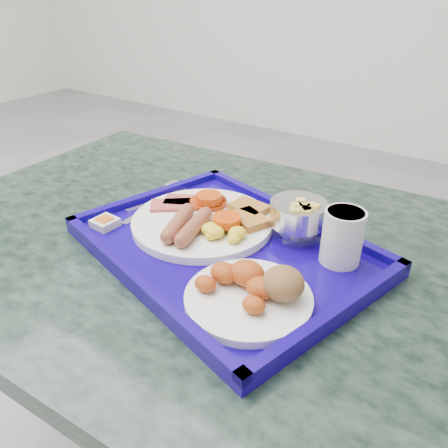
% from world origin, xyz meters
% --- Properties ---
extents(table, '(1.22, 0.85, 0.74)m').
position_xyz_m(table, '(1.14, 0.28, 0.55)').
color(table, slate).
rests_on(table, floor).
extents(tray, '(0.56, 0.47, 0.03)m').
position_xyz_m(tray, '(1.18, 0.26, 0.75)').
color(tray, '#12027B').
rests_on(tray, table).
extents(main_plate, '(0.26, 0.26, 0.04)m').
position_xyz_m(main_plate, '(1.11, 0.29, 0.77)').
color(main_plate, white).
rests_on(main_plate, tray).
extents(bread_plate, '(0.18, 0.18, 0.06)m').
position_xyz_m(bread_plate, '(1.29, 0.16, 0.77)').
color(bread_plate, white).
rests_on(bread_plate, tray).
extents(fruit_bowl, '(0.10, 0.10, 0.07)m').
position_xyz_m(fruit_bowl, '(1.26, 0.36, 0.80)').
color(fruit_bowl, silver).
rests_on(fruit_bowl, tray).
extents(juice_cup, '(0.06, 0.06, 0.09)m').
position_xyz_m(juice_cup, '(1.36, 0.33, 0.80)').
color(juice_cup, silver).
rests_on(juice_cup, tray).
extents(spoon, '(0.07, 0.17, 0.01)m').
position_xyz_m(spoon, '(0.96, 0.37, 0.76)').
color(spoon, silver).
rests_on(spoon, tray).
extents(knife, '(0.02, 0.19, 0.00)m').
position_xyz_m(knife, '(0.98, 0.30, 0.75)').
color(knife, silver).
rests_on(knife, tray).
extents(jam_packet, '(0.04, 0.04, 0.02)m').
position_xyz_m(jam_packet, '(0.96, 0.19, 0.76)').
color(jam_packet, silver).
rests_on(jam_packet, tray).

